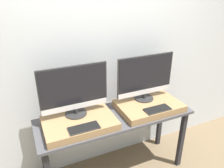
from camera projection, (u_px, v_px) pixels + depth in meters
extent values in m
cube|color=silver|center=(102.00, 61.00, 2.39)|extent=(8.00, 0.04, 2.60)
cube|color=#47474C|center=(115.00, 117.00, 2.32)|extent=(1.66, 0.55, 0.03)
cube|color=#232328|center=(181.00, 139.00, 2.59)|extent=(0.05, 0.05, 0.77)
cube|color=#232328|center=(43.00, 153.00, 2.38)|extent=(0.05, 0.05, 0.77)
cube|color=#232328|center=(160.00, 121.00, 2.95)|extent=(0.05, 0.05, 0.77)
cube|color=#99754C|center=(79.00, 123.00, 2.13)|extent=(0.69, 0.46, 0.07)
cylinder|color=#282828|center=(76.00, 113.00, 2.20)|extent=(0.22, 0.22, 0.01)
cylinder|color=#282828|center=(76.00, 111.00, 2.19)|extent=(0.04, 0.04, 0.05)
cube|color=#282828|center=(74.00, 88.00, 2.08)|extent=(0.67, 0.02, 0.45)
cube|color=black|center=(74.00, 86.00, 2.06)|extent=(0.65, 0.00, 0.37)
cube|color=silver|center=(76.00, 107.00, 2.16)|extent=(0.66, 0.00, 0.06)
cube|color=#2D2D2D|center=(84.00, 128.00, 1.98)|extent=(0.29, 0.13, 0.01)
cube|color=black|center=(84.00, 127.00, 1.98)|extent=(0.27, 0.11, 0.00)
cube|color=#99754C|center=(149.00, 106.00, 2.42)|extent=(0.69, 0.46, 0.07)
cylinder|color=#282828|center=(144.00, 98.00, 2.50)|extent=(0.22, 0.22, 0.01)
cylinder|color=#282828|center=(144.00, 96.00, 2.49)|extent=(0.04, 0.04, 0.05)
cube|color=#282828|center=(145.00, 75.00, 2.38)|extent=(0.67, 0.02, 0.45)
cube|color=black|center=(146.00, 73.00, 2.36)|extent=(0.65, 0.00, 0.37)
cube|color=silver|center=(145.00, 92.00, 2.45)|extent=(0.66, 0.00, 0.06)
cube|color=#2D2D2D|center=(157.00, 109.00, 2.28)|extent=(0.29, 0.13, 0.01)
cube|color=black|center=(157.00, 109.00, 2.27)|extent=(0.27, 0.11, 0.00)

